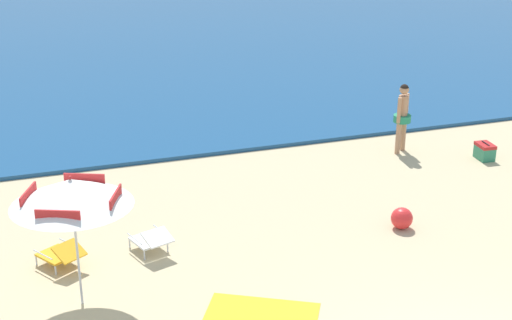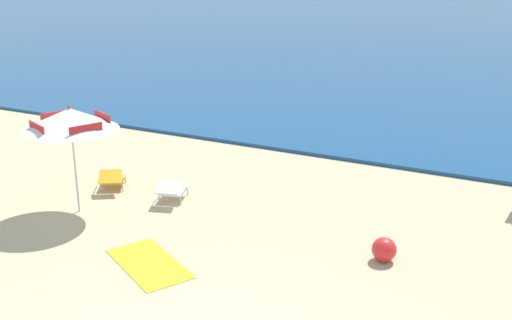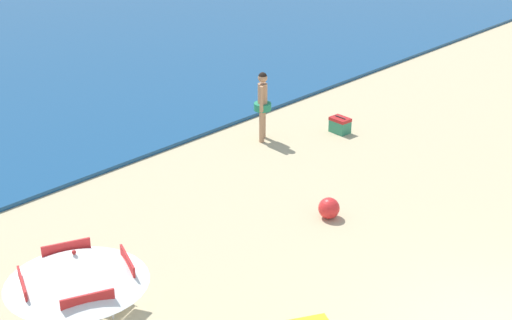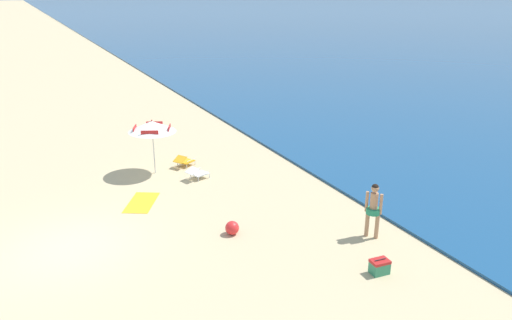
# 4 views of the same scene
# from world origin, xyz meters

# --- Properties ---
(beach_umbrella_striped_main) EXTENTS (2.72, 2.72, 2.28)m
(beach_umbrella_striped_main) POSITION_xyz_m (-5.00, 3.88, 2.00)
(beach_umbrella_striped_main) COLOR silver
(beach_umbrella_striped_main) RESTS_ON ground
(lounge_chair_under_umbrella) EXTENTS (0.78, 0.99, 0.51)m
(lounge_chair_under_umbrella) POSITION_xyz_m (-3.57, 5.23, 0.28)
(lounge_chair_under_umbrella) COLOR white
(lounge_chair_under_umbrella) RESTS_ON ground
(person_standing_near_shore) EXTENTS (0.44, 0.43, 1.76)m
(person_standing_near_shore) POSITION_xyz_m (3.35, 8.41, 1.02)
(person_standing_near_shore) COLOR tan
(person_standing_near_shore) RESTS_ON ground
(cooler_box) EXTENTS (0.38, 0.52, 0.43)m
(cooler_box) POSITION_xyz_m (5.07, 7.31, 0.20)
(cooler_box) COLOR #2D7F5B
(cooler_box) RESTS_ON ground
(beach_ball) EXTENTS (0.44, 0.44, 0.44)m
(beach_ball) POSITION_xyz_m (1.32, 4.64, 0.22)
(beach_ball) COLOR red
(beach_ball) RESTS_ON ground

